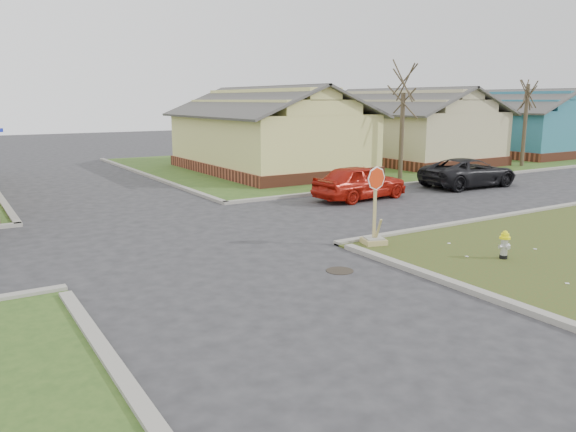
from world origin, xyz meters
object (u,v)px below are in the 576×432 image
fire_hydrant (504,243)px  red_sedan (360,182)px  dark_pickup (469,172)px  stop_sign (374,227)px

fire_hydrant → red_sedan: (2.49, 8.74, 0.26)m
red_sedan → dark_pickup: 6.34m
red_sedan → stop_sign: bearing=138.6°
stop_sign → red_sedan: 7.32m
fire_hydrant → red_sedan: red_sedan is taller
fire_hydrant → red_sedan: size_ratio=0.17×
stop_sign → red_sedan: stop_sign is taller
stop_sign → red_sedan: (4.29, 5.93, 0.19)m
red_sedan → fire_hydrant: bearing=158.6°
red_sedan → dark_pickup: bearing=-95.6°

